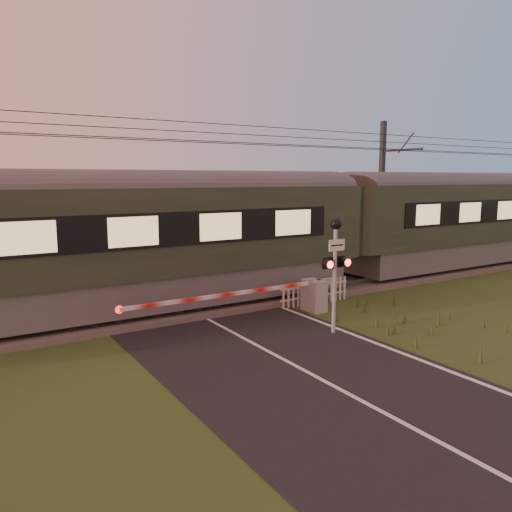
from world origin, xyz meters
TOP-DOWN VIEW (x-y plane):
  - ground at (0.00, 0.00)m, footprint 160.00×160.00m
  - road at (0.02, -0.23)m, footprint 6.00×140.00m
  - track_bed at (0.00, 6.50)m, footprint 140.00×3.40m
  - overhead_wires at (0.00, 6.50)m, footprint 120.00×0.62m
  - train at (6.69, 6.50)m, footprint 45.54×3.14m
  - boom_gate at (3.01, 3.91)m, footprint 7.46×0.80m
  - crossing_signal at (2.41, 1.74)m, footprint 0.83×0.35m
  - picket_fence at (4.03, 4.60)m, footprint 2.88×0.07m
  - catenary_mast at (11.37, 8.72)m, footprint 0.22×2.46m

SIDE VIEW (x-z plane):
  - ground at x=0.00m, z-range 0.00..0.00m
  - road at x=0.02m, z-range 0.00..0.03m
  - track_bed at x=0.00m, z-range -0.13..0.26m
  - picket_fence at x=4.03m, z-range 0.00..0.85m
  - boom_gate at x=3.01m, z-range 0.06..1.12m
  - crossing_signal at x=2.41m, z-range 0.61..3.85m
  - train at x=6.69m, z-range 0.28..4.53m
  - catenary_mast at x=11.37m, z-range 0.14..7.13m
  - overhead_wires at x=0.00m, z-range 5.41..6.04m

